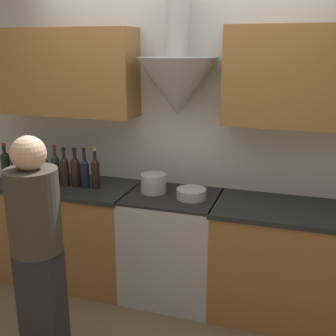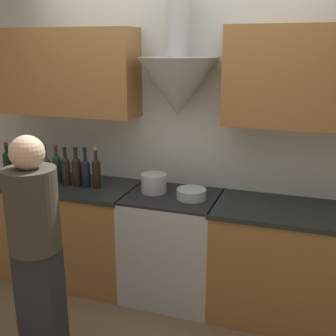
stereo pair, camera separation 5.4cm
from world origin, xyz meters
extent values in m
plane|color=brown|center=(0.00, 0.00, 0.00)|extent=(12.00, 12.00, 0.00)
cube|color=silver|center=(0.00, 0.66, 1.30)|extent=(8.40, 0.06, 2.60)
cone|color=#B7BABC|center=(0.00, 0.46, 1.71)|extent=(0.62, 0.62, 0.43)
cylinder|color=#B7BABC|center=(0.00, 0.46, 2.24)|extent=(0.17, 0.17, 0.62)
cube|color=#9E6B38|center=(-0.98, 0.48, 1.80)|extent=(1.24, 0.32, 0.70)
cube|color=#9E6B38|center=(0.98, 0.48, 1.80)|extent=(1.23, 0.32, 0.70)
cube|color=#9E6B38|center=(-0.98, 0.33, 0.42)|extent=(1.24, 0.60, 0.85)
cube|color=black|center=(-0.98, 0.33, 0.86)|extent=(1.27, 0.62, 0.03)
cube|color=#9E6B38|center=(0.98, 0.33, 0.42)|extent=(1.23, 0.60, 0.85)
cube|color=black|center=(0.98, 0.33, 0.86)|extent=(1.25, 0.62, 0.03)
cube|color=#B7BABC|center=(0.00, 0.33, 0.43)|extent=(0.72, 0.60, 0.86)
cube|color=black|center=(0.00, 0.04, 0.40)|extent=(0.51, 0.01, 0.39)
cube|color=black|center=(0.00, 0.33, 0.87)|extent=(0.72, 0.60, 0.02)
cube|color=#B7BABC|center=(0.00, 0.60, 0.81)|extent=(0.72, 0.06, 0.10)
cylinder|color=black|center=(-1.52, 0.30, 0.98)|extent=(0.08, 0.08, 0.20)
sphere|color=black|center=(-1.52, 0.30, 1.08)|extent=(0.08, 0.08, 0.08)
cylinder|color=black|center=(-1.52, 0.30, 1.14)|extent=(0.03, 0.03, 0.08)
cylinder|color=maroon|center=(-1.52, 0.30, 1.19)|extent=(0.03, 0.03, 0.02)
cylinder|color=black|center=(-1.42, 0.31, 0.98)|extent=(0.07, 0.07, 0.20)
sphere|color=black|center=(-1.42, 0.31, 1.08)|extent=(0.07, 0.07, 0.07)
cylinder|color=black|center=(-1.42, 0.31, 1.14)|extent=(0.03, 0.03, 0.08)
cylinder|color=black|center=(-1.42, 0.31, 1.19)|extent=(0.03, 0.03, 0.02)
cylinder|color=black|center=(-1.32, 0.31, 0.98)|extent=(0.08, 0.08, 0.21)
sphere|color=black|center=(-1.32, 0.31, 1.09)|extent=(0.08, 0.08, 0.08)
cylinder|color=black|center=(-1.32, 0.31, 1.15)|extent=(0.03, 0.03, 0.10)
cylinder|color=black|center=(-1.32, 0.31, 1.22)|extent=(0.03, 0.03, 0.02)
cylinder|color=black|center=(-1.22, 0.29, 0.98)|extent=(0.07, 0.07, 0.20)
sphere|color=black|center=(-1.22, 0.29, 1.08)|extent=(0.07, 0.07, 0.07)
cylinder|color=black|center=(-1.22, 0.29, 1.14)|extent=(0.03, 0.03, 0.10)
cylinder|color=black|center=(-1.22, 0.29, 1.20)|extent=(0.03, 0.03, 0.02)
cylinder|color=black|center=(-1.12, 0.30, 0.97)|extent=(0.07, 0.07, 0.18)
sphere|color=black|center=(-1.12, 0.30, 1.06)|extent=(0.07, 0.07, 0.07)
cylinder|color=black|center=(-1.12, 0.30, 1.13)|extent=(0.03, 0.03, 0.11)
cylinder|color=#234C33|center=(-1.12, 0.30, 1.20)|extent=(0.03, 0.03, 0.02)
cylinder|color=black|center=(-1.03, 0.32, 0.99)|extent=(0.07, 0.07, 0.21)
sphere|color=black|center=(-1.03, 0.32, 1.09)|extent=(0.07, 0.07, 0.07)
cylinder|color=black|center=(-1.03, 0.32, 1.15)|extent=(0.03, 0.03, 0.09)
cylinder|color=maroon|center=(-1.03, 0.32, 1.21)|extent=(0.03, 0.03, 0.02)
cylinder|color=black|center=(-0.92, 0.29, 0.98)|extent=(0.07, 0.07, 0.20)
sphere|color=black|center=(-0.92, 0.29, 1.08)|extent=(0.07, 0.07, 0.07)
cylinder|color=black|center=(-0.92, 0.29, 1.14)|extent=(0.03, 0.03, 0.09)
cylinder|color=black|center=(-0.92, 0.29, 1.20)|extent=(0.03, 0.03, 0.02)
cylinder|color=black|center=(-0.83, 0.31, 0.98)|extent=(0.08, 0.08, 0.20)
sphere|color=black|center=(-0.83, 0.31, 1.08)|extent=(0.08, 0.08, 0.08)
cylinder|color=black|center=(-0.83, 0.31, 1.14)|extent=(0.03, 0.03, 0.09)
cylinder|color=black|center=(-0.83, 0.31, 1.20)|extent=(0.03, 0.03, 0.02)
cylinder|color=black|center=(-0.74, 0.30, 0.98)|extent=(0.07, 0.07, 0.19)
sphere|color=black|center=(-0.74, 0.30, 1.08)|extent=(0.07, 0.07, 0.07)
cylinder|color=black|center=(-0.74, 0.30, 1.14)|extent=(0.03, 0.03, 0.10)
cylinder|color=black|center=(-0.74, 0.30, 1.20)|extent=(0.03, 0.03, 0.02)
cylinder|color=black|center=(-0.65, 0.31, 0.99)|extent=(0.07, 0.07, 0.21)
sphere|color=black|center=(-0.65, 0.31, 1.09)|extent=(0.07, 0.07, 0.07)
cylinder|color=black|center=(-0.65, 0.31, 1.15)|extent=(0.03, 0.03, 0.09)
cylinder|color=gold|center=(-0.65, 0.31, 1.21)|extent=(0.03, 0.03, 0.02)
cylinder|color=#B7BABC|center=(-0.16, 0.36, 0.96)|extent=(0.20, 0.20, 0.15)
cylinder|color=#B7BABC|center=(0.16, 0.31, 0.92)|extent=(0.23, 0.23, 0.08)
cube|color=#28282D|center=(-0.54, -0.68, 0.41)|extent=(0.27, 0.17, 0.81)
cylinder|color=#3D382D|center=(-0.54, -0.68, 1.07)|extent=(0.31, 0.31, 0.51)
sphere|color=#E0B28E|center=(-0.54, -0.68, 1.42)|extent=(0.20, 0.20, 0.20)
camera|label=1|loc=(0.93, -2.65, 2.00)|focal=45.00mm
camera|label=2|loc=(0.98, -2.63, 2.00)|focal=45.00mm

